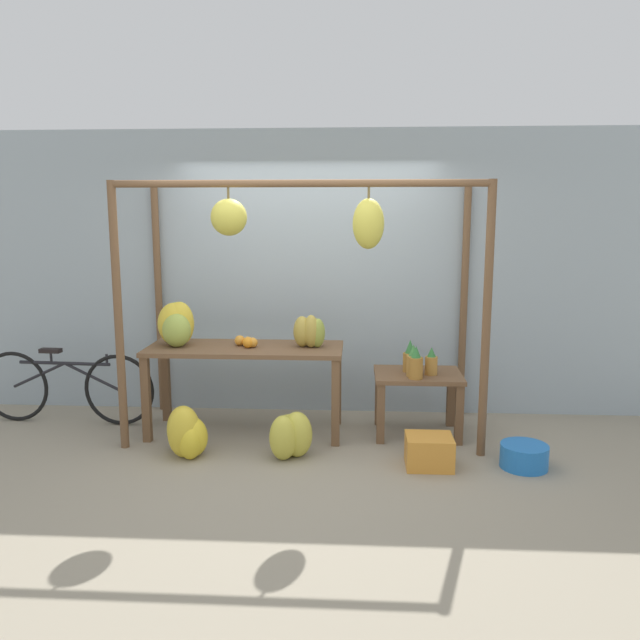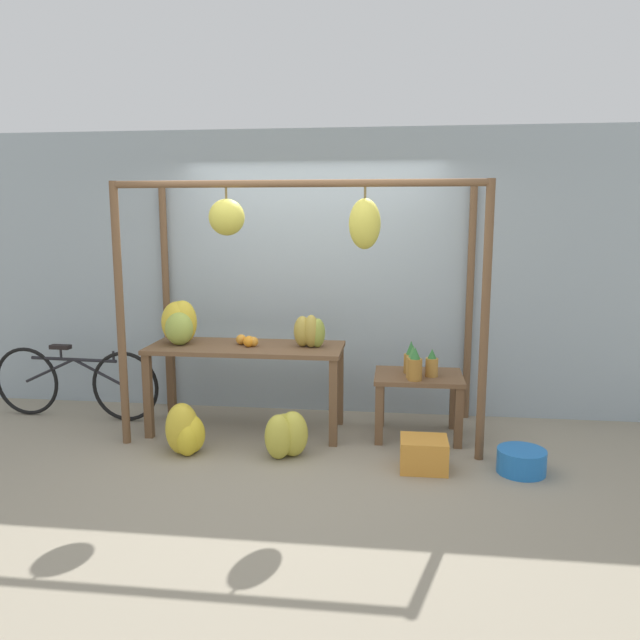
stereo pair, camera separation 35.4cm
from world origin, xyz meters
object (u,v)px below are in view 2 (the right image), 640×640
Objects in this scene: parked_bicycle at (75,382)px; papaya_pile at (310,332)px; pineapple_cluster at (417,363)px; blue_bucket at (521,461)px; banana_pile_on_table at (180,323)px; orange_pile at (248,341)px; banana_pile_ground_left at (185,431)px; fruit_crate_white at (424,454)px; banana_pile_ground_right at (286,435)px.

papaya_pile is at bearing -3.26° from parked_bicycle.
parked_bicycle is at bearing 176.59° from pineapple_cluster.
papaya_pile reaches higher than parked_bicycle.
pineapple_cluster is 1.19m from blue_bucket.
banana_pile_on_table is 1.91× the size of orange_pile.
pineapple_cluster reaches higher than blue_bucket.
blue_bucket is at bearing -11.61° from parked_bicycle.
banana_pile_ground_left is 1.98m from fruit_crate_white.
papaya_pile reaches higher than pineapple_cluster.
banana_pile_on_table is 1.31m from parked_bicycle.
orange_pile reaches higher than pineapple_cluster.
orange_pile is 0.57m from papaya_pile.
banana_pile_ground_right is 1.05× the size of blue_bucket.
banana_pile_ground_right is at bearing -153.17° from pineapple_cluster.
banana_pile_ground_left is 0.86m from banana_pile_ground_right.
papaya_pile reaches higher than banana_pile_ground_left.
pineapple_cluster is 1.30m from banana_pile_ground_right.
fruit_crate_white is (1.98, -0.11, -0.07)m from banana_pile_ground_left.
papaya_pile reaches higher than orange_pile.
parked_bicycle reaches higher than banana_pile_ground_left.
banana_pile_on_table is at bearing 110.60° from banana_pile_ground_left.
papaya_pile is (-0.96, 0.06, 0.25)m from pineapple_cluster.
banana_pile_on_table is at bearing 161.52° from fruit_crate_white.
parked_bicycle reaches higher than blue_bucket.
banana_pile_on_table is at bearing 178.21° from pineapple_cluster.
banana_pile_ground_left is 1.38m from papaya_pile.
fruit_crate_white is at bearing -14.55° from parked_bicycle.
banana_pile_ground_left is 1.22× the size of blue_bucket.
banana_pile_on_table is 1.23× the size of papaya_pile.
pineapple_cluster is 1.00× the size of blue_bucket.
papaya_pile is at bearing 79.37° from banana_pile_ground_right.
orange_pile is 0.59× the size of pineapple_cluster.
banana_pile_on_table is 1.08× the size of banana_pile_ground_right.
banana_pile_on_table is at bearing 150.96° from banana_pile_ground_right.
banana_pile_ground_left is 1.32× the size of papaya_pile.
parked_bicycle is (-3.30, 0.20, -0.33)m from pineapple_cluster.
papaya_pile is at bearing 176.21° from pineapple_cluster.
orange_pile is 2.53m from blue_bucket.
orange_pile is 0.99m from banana_pile_ground_right.
banana_pile_ground_left is 0.26× the size of parked_bicycle.
orange_pile is at bearing 55.69° from banana_pile_ground_left.
parked_bicycle is 2.42m from papaya_pile.
fruit_crate_white is (0.05, -0.67, -0.57)m from pineapple_cluster.
pineapple_cluster is (2.16, -0.07, -0.30)m from banana_pile_on_table.
banana_pile_ground_left is 1.16× the size of banana_pile_ground_right.
pineapple_cluster is 3.32m from parked_bicycle.
fruit_crate_white is (1.12, -0.13, -0.06)m from banana_pile_ground_right.
banana_pile_on_table is at bearing 166.48° from blue_bucket.
pineapple_cluster is at bearing -1.33° from orange_pile.
banana_pile_on_table is at bearing 177.13° from orange_pile.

